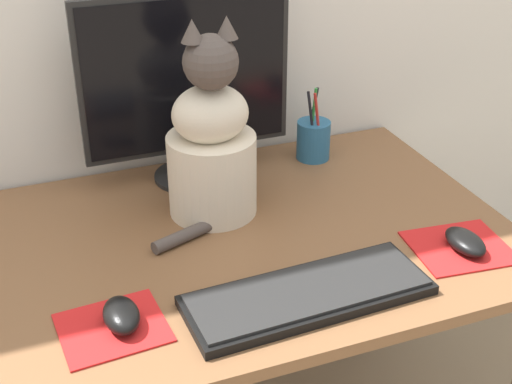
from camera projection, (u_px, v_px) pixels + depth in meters
The scene contains 9 objects.
desk at pixel (238, 276), 1.49m from camera, with size 1.11×0.75×0.70m.
monitor at pixel (187, 85), 1.56m from camera, with size 0.47×0.17×0.43m.
keyboard at pixel (308, 294), 1.26m from camera, with size 0.45×0.18×0.02m.
mousepad_left at pixel (113, 328), 1.19m from camera, with size 0.18×0.16×0.00m.
mousepad_right at pixel (460, 247), 1.40m from camera, with size 0.20×0.18×0.00m.
computer_mouse_left at pixel (121, 315), 1.18m from camera, with size 0.06×0.10×0.04m.
computer_mouse_right at pixel (465, 242), 1.39m from camera, with size 0.06×0.10×0.03m.
cat at pixel (211, 145), 1.45m from camera, with size 0.26×0.23×0.42m.
pen_cup at pixel (313, 139), 1.74m from camera, with size 0.08×0.08×0.18m.
Camera 1 is at (-0.40, -1.15, 1.48)m, focal length 50.00 mm.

